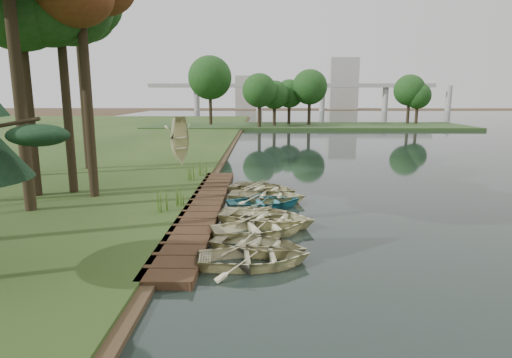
{
  "coord_description": "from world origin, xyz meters",
  "views": [
    {
      "loc": [
        1.02,
        -18.47,
        5.14
      ],
      "look_at": [
        0.72,
        1.88,
        1.12
      ],
      "focal_mm": 30.0,
      "sensor_mm": 36.0,
      "label": 1
    }
  ],
  "objects_px": {
    "boardwalk": "(204,208)",
    "stored_rowboat": "(181,160)",
    "rowboat_1": "(259,243)",
    "rowboat_0": "(254,255)",
    "rowboat_2": "(261,226)"
  },
  "relations": [
    {
      "from": "rowboat_1",
      "to": "rowboat_2",
      "type": "relative_size",
      "value": 0.89
    },
    {
      "from": "boardwalk",
      "to": "rowboat_0",
      "type": "height_order",
      "value": "rowboat_0"
    },
    {
      "from": "rowboat_1",
      "to": "rowboat_0",
      "type": "bearing_deg",
      "value": -166.73
    },
    {
      "from": "boardwalk",
      "to": "stored_rowboat",
      "type": "relative_size",
      "value": 4.76
    },
    {
      "from": "rowboat_0",
      "to": "boardwalk",
      "type": "bearing_deg",
      "value": 15.28
    },
    {
      "from": "rowboat_0",
      "to": "rowboat_2",
      "type": "distance_m",
      "value": 2.87
    },
    {
      "from": "boardwalk",
      "to": "rowboat_2",
      "type": "xyz_separation_m",
      "value": [
        2.57,
        -3.43,
        0.28
      ]
    },
    {
      "from": "boardwalk",
      "to": "rowboat_1",
      "type": "distance_m",
      "value": 5.74
    },
    {
      "from": "rowboat_1",
      "to": "stored_rowboat",
      "type": "relative_size",
      "value": 0.96
    },
    {
      "from": "stored_rowboat",
      "to": "rowboat_2",
      "type": "bearing_deg",
      "value": -124.42
    },
    {
      "from": "rowboat_0",
      "to": "rowboat_2",
      "type": "xyz_separation_m",
      "value": [
        0.17,
        2.86,
        0.02
      ]
    },
    {
      "from": "stored_rowboat",
      "to": "rowboat_0",
      "type": "bearing_deg",
      "value": -128.21
    },
    {
      "from": "boardwalk",
      "to": "rowboat_0",
      "type": "bearing_deg",
      "value": -69.18
    },
    {
      "from": "rowboat_2",
      "to": "rowboat_0",
      "type": "bearing_deg",
      "value": 159.35
    },
    {
      "from": "rowboat_2",
      "to": "stored_rowboat",
      "type": "distance_m",
      "value": 15.58
    }
  ]
}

